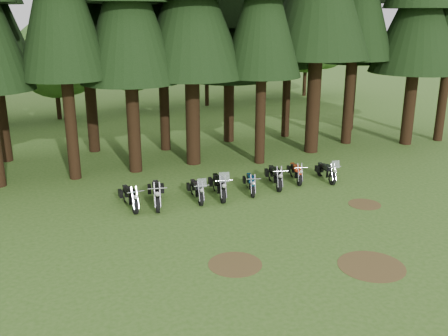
% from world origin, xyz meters
% --- Properties ---
extents(ground, '(120.00, 120.00, 0.00)m').
position_xyz_m(ground, '(0.00, 0.00, 0.00)').
color(ground, '#325919').
rests_on(ground, ground).
extents(pine_back_4, '(4.94, 4.94, 13.78)m').
position_xyz_m(pine_back_4, '(4.04, 13.25, 8.25)').
color(pine_back_4, black).
rests_on(pine_back_4, ground).
extents(decid_3, '(6.12, 5.95, 7.65)m').
position_xyz_m(decid_3, '(-4.71, 25.13, 4.51)').
color(decid_3, black).
rests_on(decid_3, ground).
extents(decid_4, '(5.93, 5.76, 7.41)m').
position_xyz_m(decid_4, '(1.58, 26.32, 4.37)').
color(decid_4, black).
rests_on(decid_4, ground).
extents(decid_5, '(8.45, 8.21, 10.56)m').
position_xyz_m(decid_5, '(8.29, 25.71, 6.23)').
color(decid_5, black).
rests_on(decid_5, ground).
extents(decid_6, '(7.06, 6.86, 8.82)m').
position_xyz_m(decid_6, '(14.85, 27.01, 5.20)').
color(decid_6, black).
rests_on(decid_6, ground).
extents(decid_7, '(8.44, 8.20, 10.55)m').
position_xyz_m(decid_7, '(19.46, 26.83, 6.22)').
color(decid_7, black).
rests_on(decid_7, ground).
extents(dirt_patch_0, '(1.80, 1.80, 0.01)m').
position_xyz_m(dirt_patch_0, '(-3.00, -2.00, 0.01)').
color(dirt_patch_0, '#4C3D1E').
rests_on(dirt_patch_0, ground).
extents(dirt_patch_1, '(1.40, 1.40, 0.01)m').
position_xyz_m(dirt_patch_1, '(4.50, 0.50, 0.01)').
color(dirt_patch_1, '#4C3D1E').
rests_on(dirt_patch_1, ground).
extents(dirt_patch_2, '(2.20, 2.20, 0.01)m').
position_xyz_m(dirt_patch_2, '(1.00, -4.00, 0.01)').
color(dirt_patch_2, '#4C3D1E').
rests_on(dirt_patch_2, ground).
extents(motorcycle_0, '(0.30, 2.19, 0.89)m').
position_xyz_m(motorcycle_0, '(-4.82, 4.42, 0.45)').
color(motorcycle_0, black).
rests_on(motorcycle_0, ground).
extents(motorcycle_1, '(0.77, 2.36, 0.98)m').
position_xyz_m(motorcycle_1, '(-3.71, 4.23, 0.50)').
color(motorcycle_1, black).
rests_on(motorcycle_1, ground).
extents(motorcycle_2, '(0.56, 2.09, 1.31)m').
position_xyz_m(motorcycle_2, '(-1.91, 4.07, 0.44)').
color(motorcycle_2, black).
rests_on(motorcycle_2, ground).
extents(motorcycle_3, '(0.82, 2.39, 1.50)m').
position_xyz_m(motorcycle_3, '(-0.84, 4.03, 0.50)').
color(motorcycle_3, black).
rests_on(motorcycle_3, ground).
extents(motorcycle_4, '(0.80, 1.90, 0.81)m').
position_xyz_m(motorcycle_4, '(0.74, 3.97, 0.41)').
color(motorcycle_4, black).
rests_on(motorcycle_4, ground).
extents(motorcycle_5, '(0.79, 2.20, 0.92)m').
position_xyz_m(motorcycle_5, '(2.19, 4.24, 0.47)').
color(motorcycle_5, black).
rests_on(motorcycle_5, ground).
extents(motorcycle_6, '(0.79, 1.97, 0.83)m').
position_xyz_m(motorcycle_6, '(3.53, 4.47, 0.42)').
color(motorcycle_6, black).
rests_on(motorcycle_6, ground).
extents(motorcycle_7, '(0.66, 2.05, 1.29)m').
position_xyz_m(motorcycle_7, '(4.94, 3.92, 0.43)').
color(motorcycle_7, black).
rests_on(motorcycle_7, ground).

